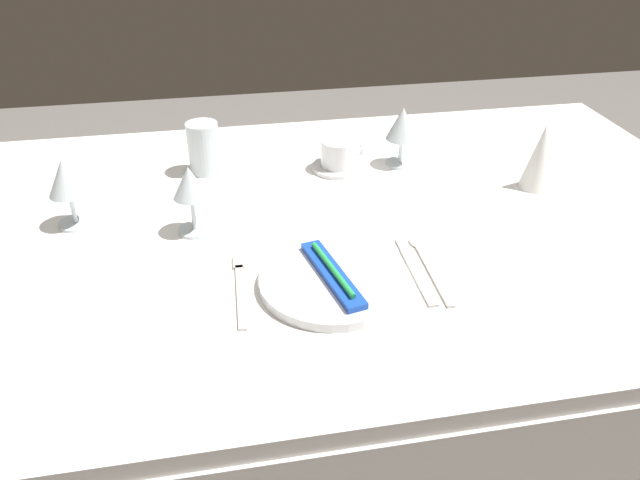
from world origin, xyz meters
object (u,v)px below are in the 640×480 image
Objects in this scene: fork_outer at (240,287)px; wine_glass_right at (402,126)px; coffee_cup_left at (339,153)px; wine_glass_centre at (190,186)px; drink_tumbler at (204,151)px; toothbrush_package at (332,273)px; dinner_knife at (416,272)px; dinner_plate at (332,281)px; wine_glass_left at (66,180)px; napkin_folded at (540,156)px; spoon_soup at (426,261)px.

wine_glass_right is (0.42, 0.44, 0.10)m from fork_outer.
wine_glass_centre is (-0.34, -0.23, 0.06)m from coffee_cup_left.
coffee_cup_left is (0.27, 0.44, 0.04)m from fork_outer.
wine_glass_right is at bearing -5.51° from drink_tumbler.
wine_glass_right is (0.50, 0.22, -0.00)m from wine_glass_centre.
dinner_knife is at bearing 3.16° from toothbrush_package.
dinner_plate is 0.55m from drink_tumbler.
wine_glass_centre reaches higher than dinner_plate.
dinner_knife is 0.62m from drink_tumbler.
wine_glass_centre is at bearing -146.64° from coffee_cup_left.
wine_glass_left reaches higher than wine_glass_centre.
fork_outer is 1.00× the size of dinner_knife.
dinner_plate is 0.16m from dinner_knife.
wine_glass_left is at bearing 179.14° from napkin_folded.
toothbrush_package is at bearing -167.94° from spoon_soup.
wine_glass_left is 1.00× the size of wine_glass_right.
napkin_folded is at bearing -16.46° from drink_tumbler.
dinner_plate is 0.34m from wine_glass_centre.
napkin_folded is (0.73, -0.22, 0.02)m from drink_tumbler.
toothbrush_package is at bearing 75.96° from dinner_plate.
fork_outer is 0.32m from dinner_knife.
dinner_knife is 1.47× the size of wine_glass_right.
dinner_knife is at bearing -53.69° from drink_tumbler.
napkin_folded is at bearing 36.87° from dinner_knife.
wine_glass_centre is 0.98× the size of wine_glass_right.
drink_tumbler is at bearing 126.31° from dinner_knife.
fork_outer is at bearing 172.22° from toothbrush_package.
dinner_plate is at bearing -32.40° from wine_glass_left.
dinner_plate is 1.78× the size of wine_glass_left.
napkin_folded is (0.76, 0.05, -0.02)m from wine_glass_centre.
fork_outer is 0.25m from wine_glass_centre.
wine_glass_left is at bearing 147.60° from dinner_plate.
napkin_folded reaches higher than dinner_plate.
wine_glass_centre is at bearing 155.32° from spoon_soup.
toothbrush_package is 1.75× the size of drink_tumbler.
dinner_plate is at bearing -167.94° from spoon_soup.
drink_tumbler is at bearing 130.32° from spoon_soup.
fork_outer is (-0.16, 0.02, -0.01)m from dinner_plate.
drink_tumbler is (-0.36, 0.49, 0.05)m from dinner_knife.
toothbrush_package is at bearing -103.25° from coffee_cup_left.
napkin_folded reaches higher than spoon_soup.
coffee_cup_left is 0.73× the size of wine_glass_left.
wine_glass_centre is 0.25m from wine_glass_left.
napkin_folded is (0.53, 0.29, 0.05)m from toothbrush_package.
coffee_cup_left is 0.42m from wine_glass_centre.
dinner_knife is at bearing -143.13° from napkin_folded.
toothbrush_package is at bearing -32.40° from wine_glass_left.
dinner_plate is 0.02m from toothbrush_package.
spoon_soup is at bearing 46.32° from dinner_knife.
napkin_folded is (0.53, 0.29, 0.07)m from dinner_plate.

